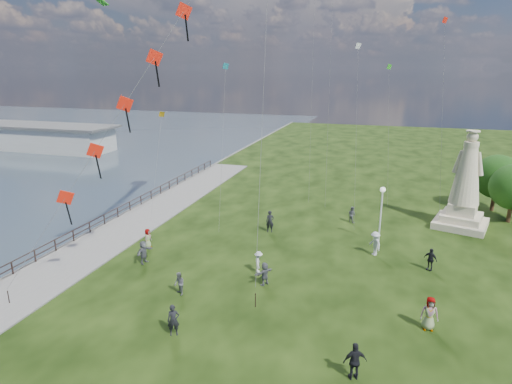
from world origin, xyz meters
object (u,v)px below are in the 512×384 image
(person_1, at_px, (179,284))
(person_7, at_px, (352,214))
(lamppost, at_px, (382,203))
(person_10, at_px, (148,238))
(person_2, at_px, (259,262))
(person_3, at_px, (355,361))
(statue, at_px, (465,192))
(person_9, at_px, (430,259))
(person_6, at_px, (270,221))
(person_8, at_px, (375,244))
(person_5, at_px, (144,252))
(person_11, at_px, (265,274))
(person_0, at_px, (173,320))
(pier_pavilion, at_px, (36,137))
(person_4, at_px, (429,313))

(person_1, xyz_separation_m, person_7, (9.00, 16.23, 0.01))
(person_1, height_order, person_7, person_7)
(person_1, distance_m, person_7, 18.56)
(lamppost, distance_m, person_10, 18.41)
(person_2, distance_m, person_3, 11.29)
(statue, height_order, person_9, statue)
(person_2, xyz_separation_m, person_6, (-1.23, 7.45, 0.18))
(person_6, bearing_deg, person_8, -29.71)
(person_5, height_order, person_11, person_5)
(person_6, bearing_deg, person_0, -108.69)
(person_7, bearing_deg, person_1, 98.18)
(person_6, xyz_separation_m, person_9, (12.45, -3.69, -0.13))
(person_1, relative_size, person_7, 0.99)
(person_3, bearing_deg, person_6, -86.16)
(pier_pavilion, xyz_separation_m, person_8, (58.86, -29.46, -0.92))
(person_4, relative_size, person_10, 1.22)
(pier_pavilion, relative_size, person_5, 17.82)
(person_6, height_order, person_11, person_6)
(statue, relative_size, person_10, 5.52)
(person_2, relative_size, person_9, 0.94)
(person_1, bearing_deg, person_4, 42.81)
(lamppost, relative_size, person_5, 2.74)
(person_4, height_order, person_9, person_4)
(person_11, bearing_deg, pier_pavilion, -90.92)
(pier_pavilion, xyz_separation_m, statue, (65.87, -21.07, 1.36))
(statue, relative_size, person_11, 5.49)
(person_11, bearing_deg, person_4, 111.43)
(person_5, bearing_deg, person_8, -58.28)
(lamppost, bearing_deg, person_0, -121.83)
(lamppost, bearing_deg, person_1, -133.55)
(person_2, height_order, person_5, person_5)
(statue, relative_size, person_6, 4.54)
(person_11, bearing_deg, person_3, 74.78)
(person_8, relative_size, person_11, 1.19)
(person_3, xyz_separation_m, person_9, (4.10, 12.52, -0.11))
(person_4, bearing_deg, lamppost, 99.03)
(lamppost, relative_size, person_0, 2.69)
(pier_pavilion, xyz_separation_m, person_2, (51.39, -34.67, -1.09))
(lamppost, relative_size, person_4, 2.46)
(pier_pavilion, distance_m, person_6, 57.07)
(pier_pavilion, bearing_deg, person_4, -31.77)
(statue, bearing_deg, person_5, -130.92)
(statue, xyz_separation_m, person_10, (-23.89, -12.13, -2.43))
(statue, height_order, person_5, statue)
(person_2, height_order, person_11, person_11)
(person_2, height_order, person_6, person_6)
(person_5, bearing_deg, person_1, -116.28)
(person_0, bearing_deg, pier_pavilion, 109.91)
(person_10, bearing_deg, person_11, -107.40)
(person_0, distance_m, person_3, 9.31)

